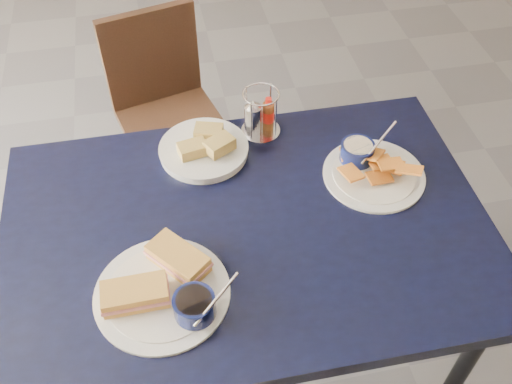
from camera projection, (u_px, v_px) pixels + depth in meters
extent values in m
plane|color=#54555A|center=(280.00, 306.00, 2.09)|extent=(6.00, 6.00, 0.00)
cube|color=black|center=(247.00, 230.00, 1.40)|extent=(1.19, 0.80, 0.04)
cylinder|color=black|center=(457.00, 377.00, 1.53)|extent=(0.04, 0.04, 0.71)
cylinder|color=black|center=(72.00, 253.00, 1.81)|extent=(0.04, 0.04, 0.71)
cylinder|color=black|center=(377.00, 204.00, 1.95)|extent=(0.04, 0.04, 0.71)
cube|color=black|center=(172.00, 123.00, 2.21)|extent=(0.44, 0.43, 0.03)
cylinder|color=black|center=(143.00, 189.00, 2.24)|extent=(0.03, 0.03, 0.36)
cylinder|color=black|center=(217.00, 178.00, 2.28)|extent=(0.03, 0.03, 0.36)
cylinder|color=black|center=(139.00, 142.00, 2.42)|extent=(0.03, 0.03, 0.36)
cylinder|color=black|center=(207.00, 132.00, 2.46)|extent=(0.03, 0.03, 0.36)
cube|color=black|center=(161.00, 55.00, 2.16)|extent=(0.36, 0.12, 0.38)
cylinder|color=white|center=(162.00, 293.00, 1.25)|extent=(0.30, 0.30, 0.01)
cylinder|color=white|center=(162.00, 292.00, 1.24)|extent=(0.25, 0.25, 0.00)
cube|color=gold|center=(135.00, 294.00, 1.21)|extent=(0.14, 0.07, 0.04)
cube|color=#D18080|center=(135.00, 295.00, 1.21)|extent=(0.15, 0.08, 0.01)
cube|color=gold|center=(178.00, 258.00, 1.27)|extent=(0.14, 0.15, 0.04)
cube|color=#D18080|center=(178.00, 259.00, 1.28)|extent=(0.15, 0.16, 0.01)
cylinder|color=#090E33|center=(194.00, 306.00, 1.19)|extent=(0.09, 0.09, 0.05)
cylinder|color=black|center=(194.00, 302.00, 1.18)|extent=(0.08, 0.08, 0.01)
cylinder|color=silver|center=(216.00, 299.00, 1.15)|extent=(0.11, 0.07, 0.08)
cylinder|color=white|center=(374.00, 175.00, 1.49)|extent=(0.27, 0.27, 0.01)
cylinder|color=white|center=(374.00, 173.00, 1.49)|extent=(0.22, 0.22, 0.00)
cube|color=orange|center=(391.00, 167.00, 1.50)|extent=(0.08, 0.07, 0.02)
cube|color=orange|center=(379.00, 178.00, 1.46)|extent=(0.07, 0.05, 0.02)
cube|color=orange|center=(352.00, 155.00, 1.51)|extent=(0.07, 0.05, 0.02)
cube|color=orange|center=(381.00, 163.00, 1.49)|extent=(0.07, 0.06, 0.01)
cube|color=orange|center=(372.00, 157.00, 1.49)|extent=(0.08, 0.08, 0.03)
cube|color=orange|center=(351.00, 174.00, 1.45)|extent=(0.06, 0.07, 0.02)
cube|color=orange|center=(391.00, 165.00, 1.46)|extent=(0.07, 0.05, 0.01)
cube|color=orange|center=(409.00, 172.00, 1.44)|extent=(0.08, 0.07, 0.03)
cylinder|color=#090E33|center=(357.00, 152.00, 1.50)|extent=(0.09, 0.09, 0.05)
cylinder|color=beige|center=(358.00, 147.00, 1.49)|extent=(0.08, 0.08, 0.01)
cylinder|color=silver|center=(379.00, 143.00, 1.46)|extent=(0.11, 0.07, 0.08)
cylinder|color=white|center=(204.00, 151.00, 1.54)|extent=(0.24, 0.24, 0.02)
cylinder|color=white|center=(204.00, 148.00, 1.54)|extent=(0.19, 0.19, 0.00)
cube|color=tan|center=(193.00, 149.00, 1.50)|extent=(0.08, 0.06, 0.03)
cube|color=tan|center=(209.00, 133.00, 1.54)|extent=(0.09, 0.07, 0.03)
cube|color=tan|center=(219.00, 145.00, 1.50)|extent=(0.09, 0.08, 0.03)
cylinder|color=silver|center=(261.00, 130.00, 1.61)|extent=(0.11, 0.11, 0.01)
cylinder|color=silver|center=(270.00, 102.00, 1.58)|extent=(0.00, 0.01, 0.13)
cylinder|color=silver|center=(246.00, 106.00, 1.58)|extent=(0.01, 0.01, 0.13)
cylinder|color=silver|center=(251.00, 121.00, 1.53)|extent=(0.01, 0.01, 0.13)
cylinder|color=silver|center=(276.00, 118.00, 1.54)|extent=(0.00, 0.01, 0.13)
torus|color=silver|center=(261.00, 94.00, 1.51)|extent=(0.10, 0.10, 0.00)
cylinder|color=silver|center=(253.00, 119.00, 1.57)|extent=(0.05, 0.05, 0.08)
cone|color=silver|center=(253.00, 104.00, 1.53)|extent=(0.04, 0.04, 0.02)
cylinder|color=brown|center=(268.00, 116.00, 1.58)|extent=(0.03, 0.03, 0.08)
cylinder|color=#B8150A|center=(268.00, 116.00, 1.58)|extent=(0.03, 0.03, 0.03)
cylinder|color=#B8150A|center=(268.00, 101.00, 1.54)|extent=(0.02, 0.02, 0.02)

